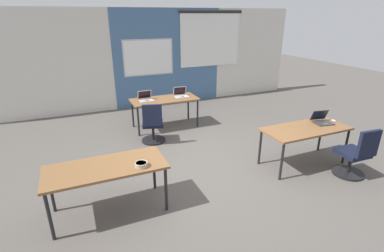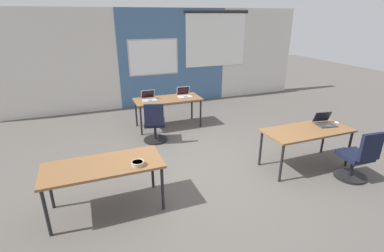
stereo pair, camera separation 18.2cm
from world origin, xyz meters
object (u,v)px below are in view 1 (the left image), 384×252
(desk_near_right, at_px, (306,131))
(laptop_far_left, at_px, (146,98))
(desk_near_left, at_px, (106,170))
(chair_far_left, at_px, (153,126))
(desk_far_center, at_px, (165,101))
(mouse_near_right_end, at_px, (334,121))
(laptop_near_right_end, at_px, (322,120))
(laptop_far_right, at_px, (181,95))
(snack_bowl, at_px, (141,164))
(chair_near_right_end, at_px, (355,157))

(desk_near_right, relative_size, laptop_far_left, 4.70)
(desk_near_left, relative_size, laptop_far_left, 4.70)
(chair_far_left, bearing_deg, desk_far_center, -108.99)
(desk_near_right, bearing_deg, desk_far_center, 122.01)
(mouse_near_right_end, bearing_deg, laptop_near_right_end, 171.93)
(laptop_far_right, bearing_deg, laptop_far_left, -179.64)
(desk_far_center, relative_size, laptop_far_left, 4.70)
(desk_near_right, bearing_deg, snack_bowl, -176.31)
(chair_far_left, bearing_deg, snack_bowl, 85.90)
(laptop_far_left, bearing_deg, chair_far_left, -97.99)
(laptop_far_left, xyz_separation_m, snack_bowl, (-0.86, -3.04, -0.01))
(desk_near_right, height_order, laptop_near_right_end, laptop_near_right_end)
(desk_far_center, distance_m, snack_bowl, 3.27)
(desk_near_left, xyz_separation_m, chair_far_left, (1.21, 2.01, -0.28))
(desk_near_left, relative_size, snack_bowl, 9.01)
(laptop_far_left, distance_m, laptop_near_right_end, 3.83)
(mouse_near_right_end, bearing_deg, chair_far_left, 146.90)
(desk_near_right, height_order, laptop_far_right, laptop_far_right)
(laptop_far_left, distance_m, mouse_near_right_end, 4.04)
(snack_bowl, bearing_deg, desk_near_left, 155.86)
(chair_far_left, bearing_deg, desk_near_right, 153.93)
(laptop_far_left, relative_size, chair_far_left, 0.37)
(desk_near_left, distance_m, snack_bowl, 0.49)
(desk_near_right, height_order, mouse_near_right_end, mouse_near_right_end)
(laptop_far_right, bearing_deg, laptop_near_right_end, -56.87)
(mouse_near_right_end, bearing_deg, chair_near_right_end, -108.12)
(desk_near_left, xyz_separation_m, laptop_near_right_end, (3.96, 0.08, 0.11))
(chair_far_left, bearing_deg, mouse_near_right_end, 162.10)
(desk_far_center, distance_m, laptop_near_right_end, 3.51)
(mouse_near_right_end, relative_size, chair_near_right_end, 0.11)
(desk_far_center, distance_m, mouse_near_right_end, 3.70)
(desk_far_center, xyz_separation_m, mouse_near_right_end, (2.47, -2.75, 0.08))
(laptop_near_right_end, relative_size, mouse_near_right_end, 3.77)
(laptop_far_right, bearing_deg, desk_far_center, -174.25)
(chair_near_right_end, bearing_deg, desk_near_left, -5.25)
(desk_far_center, relative_size, chair_far_left, 1.74)
(laptop_far_left, xyz_separation_m, chair_far_left, (-0.09, -0.83, -0.39))
(mouse_near_right_end, relative_size, snack_bowl, 0.57)
(chair_far_left, xyz_separation_m, laptop_near_right_end, (2.75, -1.92, 0.39))
(laptop_far_left, height_order, chair_far_left, laptop_far_left)
(chair_far_left, xyz_separation_m, laptop_far_right, (0.98, 0.83, 0.39))
(laptop_near_right_end, bearing_deg, laptop_far_right, 132.57)
(laptop_far_left, relative_size, mouse_near_right_end, 3.38)
(desk_near_right, bearing_deg, laptop_far_right, 114.76)
(desk_near_left, distance_m, chair_near_right_end, 4.05)
(mouse_near_right_end, distance_m, snack_bowl, 3.79)
(desk_near_right, relative_size, chair_far_left, 1.74)
(desk_near_left, bearing_deg, mouse_near_right_end, 0.62)
(desk_near_left, xyz_separation_m, desk_far_center, (1.75, 2.80, 0.00))
(desk_near_left, bearing_deg, laptop_far_right, 52.38)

